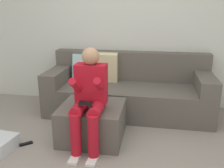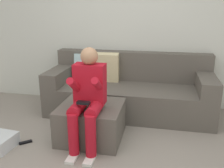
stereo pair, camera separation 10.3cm
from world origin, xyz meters
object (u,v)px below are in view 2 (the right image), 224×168
Objects in this scene: couch_sectional at (128,91)px; remote_by_storage_bin at (26,142)px; person_seated at (87,96)px; ottoman at (91,122)px.

remote_by_storage_bin is (-1.07, -1.22, -0.32)m from couch_sectional.
remote_by_storage_bin is at bearing -172.85° from person_seated.
person_seated reaches higher than remote_by_storage_bin.
remote_by_storage_bin is (-0.76, -0.10, -0.62)m from person_seated.
person_seated is at bearing -33.40° from remote_by_storage_bin.
ottoman is 0.46m from person_seated.
couch_sectional reaches higher than remote_by_storage_bin.
ottoman is at bearing -109.26° from couch_sectional.
ottoman reaches higher than remote_by_storage_bin.
remote_by_storage_bin is at bearing -158.33° from ottoman.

